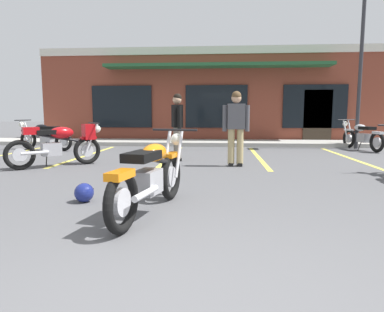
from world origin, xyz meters
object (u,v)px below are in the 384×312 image
person_in_black_shirt (177,123)px  parking_lot_lamp_post (363,44)px  person_in_shorts_foreground (236,124)px  motorcycle_blue_standard (362,136)px  helmet_on_pavement (84,193)px  motorcycle_foreground_classic (151,175)px  motorcycle_red_sportbike (45,136)px  motorcycle_silver_naked (60,143)px

person_in_black_shirt → parking_lot_lamp_post: 6.98m
person_in_shorts_foreground → motorcycle_blue_standard: bearing=42.0°
helmet_on_pavement → motorcycle_foreground_classic: bearing=-23.4°
motorcycle_foreground_classic → motorcycle_red_sportbike: same height
motorcycle_foreground_classic → motorcycle_silver_naked: 4.39m
motorcycle_foreground_classic → motorcycle_blue_standard: same height
helmet_on_pavement → parking_lot_lamp_post: (6.41, 7.46, 3.27)m
helmet_on_pavement → parking_lot_lamp_post: parking_lot_lamp_post is taller
person_in_black_shirt → person_in_shorts_foreground: (1.42, -0.83, 0.00)m
motorcycle_red_sportbike → parking_lot_lamp_post: size_ratio=0.39×
helmet_on_pavement → motorcycle_blue_standard: bearing=48.1°
motorcycle_foreground_classic → helmet_on_pavement: size_ratio=8.04×
motorcycle_foreground_classic → motorcycle_red_sportbike: bearing=125.6°
motorcycle_blue_standard → parking_lot_lamp_post: size_ratio=0.39×
person_in_shorts_foreground → parking_lot_lamp_post: parking_lot_lamp_post is taller
helmet_on_pavement → person_in_black_shirt: bearing=79.7°
motorcycle_silver_naked → person_in_black_shirt: 2.78m
motorcycle_blue_standard → person_in_shorts_foreground: size_ratio=1.24×
motorcycle_blue_standard → helmet_on_pavement: motorcycle_blue_standard is taller
motorcycle_foreground_classic → parking_lot_lamp_post: parking_lot_lamp_post is taller
motorcycle_red_sportbike → person_in_black_shirt: 5.05m
person_in_shorts_foreground → motorcycle_red_sportbike: bearing=153.8°
parking_lot_lamp_post → person_in_shorts_foreground: bearing=-135.7°
parking_lot_lamp_post → helmet_on_pavement: bearing=-130.6°
motorcycle_blue_standard → person_in_black_shirt: person_in_black_shirt is taller
person_in_black_shirt → person_in_shorts_foreground: size_ratio=1.00×
motorcycle_blue_standard → person_in_shorts_foreground: (-4.24, -3.82, 0.49)m
motorcycle_silver_naked → motorcycle_blue_standard: 9.15m
parking_lot_lamp_post → motorcycle_silver_naked: bearing=-151.3°
motorcycle_blue_standard → person_in_black_shirt: bearing=-152.1°
motorcycle_silver_naked → helmet_on_pavement: 3.49m
motorcycle_blue_standard → helmet_on_pavement: 9.61m
motorcycle_foreground_classic → person_in_shorts_foreground: bearing=72.7°
motorcycle_red_sportbike → motorcycle_silver_naked: 3.88m
motorcycle_foreground_classic → helmet_on_pavement: (-1.01, 0.44, -0.33)m
motorcycle_silver_naked → person_in_shorts_foreground: bearing=4.9°
motorcycle_silver_naked → parking_lot_lamp_post: size_ratio=0.33×
motorcycle_silver_naked → person_in_black_shirt: person_in_black_shirt is taller
motorcycle_red_sportbike → motorcycle_blue_standard: 10.26m
motorcycle_red_sportbike → person_in_shorts_foreground: bearing=-26.2°
motorcycle_foreground_classic → motorcycle_red_sportbike: (-4.81, 6.71, 0.00)m
motorcycle_foreground_classic → motorcycle_blue_standard: 9.32m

